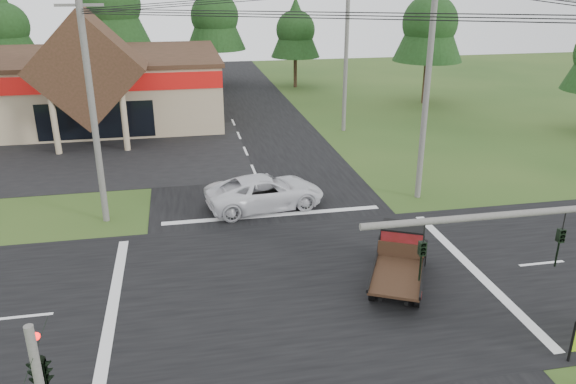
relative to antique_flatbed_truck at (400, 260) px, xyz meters
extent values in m
plane|color=#284719|center=(-3.63, 0.32, -1.02)|extent=(120.00, 120.00, 0.00)
cube|color=black|center=(-3.63, 0.32, -1.01)|extent=(12.00, 120.00, 0.02)
cube|color=black|center=(-3.63, 0.32, -1.01)|extent=(120.00, 12.00, 0.02)
cube|color=black|center=(-17.63, 19.32, -1.01)|extent=(28.00, 14.00, 0.02)
cube|color=tan|center=(-19.63, 30.32, 1.48)|extent=(30.00, 15.00, 5.00)
cube|color=#342515|center=(-19.63, 30.32, 4.03)|extent=(30.40, 15.40, 0.30)
cube|color=#342515|center=(-13.63, 21.82, 4.28)|extent=(7.78, 4.00, 7.78)
cylinder|color=tan|center=(-15.83, 20.12, 0.98)|extent=(0.40, 0.40, 4.00)
cylinder|color=tan|center=(-11.43, 20.12, 0.98)|extent=(0.40, 0.40, 4.00)
cube|color=black|center=(-13.63, 22.80, 0.48)|extent=(8.00, 0.08, 2.60)
cylinder|color=#595651|center=(-0.13, -7.18, 4.98)|extent=(8.00, 0.16, 0.16)
imported|color=black|center=(0.87, -7.18, 3.98)|extent=(0.16, 0.20, 1.00)
imported|color=black|center=(-2.63, -7.18, 3.98)|extent=(0.16, 0.20, 1.00)
imported|color=black|center=(-11.13, -6.98, 2.68)|extent=(0.53, 2.48, 1.00)
sphere|color=#FF0C0C|center=(-11.13, -6.83, 2.88)|extent=(0.18, 0.18, 0.18)
cylinder|color=#595651|center=(-11.63, 8.32, 4.23)|extent=(0.30, 0.30, 10.50)
cube|color=#595651|center=(-11.63, 8.32, 8.88)|extent=(2.00, 0.12, 0.12)
cylinder|color=#595651|center=(4.37, 8.32, 4.73)|extent=(0.30, 0.30, 11.50)
cylinder|color=#595651|center=(4.37, 22.32, 4.58)|extent=(0.30, 0.30, 11.20)
cylinder|color=#332316|center=(-23.63, 42.32, 0.73)|extent=(0.36, 0.36, 3.50)
cone|color=black|center=(-23.63, 42.32, 5.78)|extent=(5.60, 5.60, 6.60)
sphere|color=black|center=(-23.63, 42.32, 5.48)|extent=(4.40, 4.40, 4.40)
cylinder|color=#332316|center=(-13.63, 41.32, 1.25)|extent=(0.36, 0.36, 4.55)
cone|color=black|center=(-13.63, 41.32, 7.82)|extent=(7.28, 7.28, 8.58)
sphere|color=black|center=(-13.63, 41.32, 7.43)|extent=(5.72, 5.72, 5.72)
cylinder|color=#332316|center=(-3.63, 42.32, 0.90)|extent=(0.36, 0.36, 3.85)
cone|color=black|center=(-3.63, 42.32, 6.46)|extent=(6.16, 6.16, 7.26)
sphere|color=black|center=(-3.63, 42.32, 6.13)|extent=(4.84, 4.84, 4.84)
cylinder|color=#332316|center=(4.37, 40.32, 0.55)|extent=(0.36, 0.36, 3.15)
cone|color=black|center=(4.37, 40.32, 5.10)|extent=(5.04, 5.04, 5.94)
sphere|color=black|center=(4.37, 40.32, 4.83)|extent=(3.96, 3.96, 3.96)
cylinder|color=#332316|center=(14.37, 30.32, 0.90)|extent=(0.36, 0.36, 3.85)
cone|color=black|center=(14.37, 30.32, 6.46)|extent=(6.16, 6.16, 7.26)
sphere|color=black|center=(14.37, 30.32, 6.13)|extent=(4.84, 4.84, 4.84)
imported|color=silver|center=(-3.83, 8.48, -0.19)|extent=(6.34, 3.67, 1.66)
camera|label=1|loc=(-7.78, -17.69, 10.07)|focal=35.00mm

